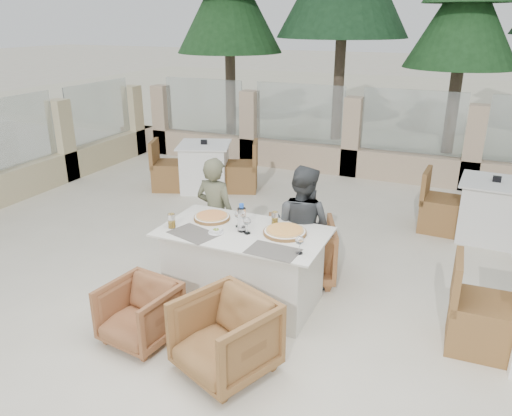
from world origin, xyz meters
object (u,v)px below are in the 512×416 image
at_px(wine_glass_corner, 299,244).
at_px(pizza_right, 285,231).
at_px(dining_table, 244,267).
at_px(water_bottle, 242,218).
at_px(pizza_left, 212,217).
at_px(wine_glass_centre, 239,218).
at_px(wine_glass_near, 247,225).
at_px(beer_glass_right, 275,218).
at_px(armchair_far_left, 217,244).
at_px(olive_dish, 216,231).
at_px(armchair_near_left, 140,313).
at_px(diner_left, 216,215).
at_px(armchair_near_right, 225,337).
at_px(armchair_far_right, 301,250).
at_px(bg_table_b, 491,210).
at_px(bg_table_a, 205,167).
at_px(diner_right, 302,227).

bearing_deg(wine_glass_corner, pizza_right, 127.32).
bearing_deg(dining_table, water_bottle, -130.12).
distance_m(pizza_left, wine_glass_centre, 0.34).
bearing_deg(pizza_right, wine_glass_near, -157.63).
relative_size(wine_glass_near, beer_glass_right, 1.41).
relative_size(pizza_right, armchair_far_left, 0.62).
relative_size(beer_glass_right, olive_dish, 1.19).
bearing_deg(dining_table, armchair_near_left, -120.32).
relative_size(pizza_right, beer_glass_right, 3.13).
bearing_deg(diner_left, pizza_left, 119.39).
bearing_deg(armchair_near_left, armchair_near_right, 3.19).
distance_m(wine_glass_corner, armchair_near_right, 1.00).
bearing_deg(armchair_far_right, armchair_far_left, -11.02).
xyz_separation_m(wine_glass_corner, bg_table_b, (1.58, 2.91, -0.48)).
height_order(wine_glass_centre, diner_left, diner_left).
distance_m(beer_glass_right, armchair_far_left, 0.98).
height_order(wine_glass_corner, bg_table_a, wine_glass_corner).
distance_m(pizza_right, diner_left, 1.08).
relative_size(pizza_left, olive_dish, 3.32).
bearing_deg(diner_right, beer_glass_right, 65.33).
bearing_deg(armchair_near_left, dining_table, 67.45).
bearing_deg(beer_glass_right, armchair_far_left, 162.78).
xyz_separation_m(pizza_left, water_bottle, (0.41, -0.15, 0.12)).
bearing_deg(pizza_right, olive_dish, -157.90).
height_order(pizza_left, wine_glass_corner, wine_glass_corner).
bearing_deg(armchair_far_left, armchair_near_left, 96.96).
bearing_deg(armchair_far_left, armchair_near_right, 126.31).
distance_m(wine_glass_corner, diner_right, 0.87).
height_order(pizza_left, bg_table_a, pizza_left).
relative_size(water_bottle, armchair_near_right, 0.40).
distance_m(wine_glass_centre, armchair_far_right, 0.93).
relative_size(wine_glass_corner, armchair_far_right, 0.25).
bearing_deg(beer_glass_right, wine_glass_near, -116.24).
bearing_deg(wine_glass_corner, pizza_left, 159.98).
xyz_separation_m(armchair_far_right, armchair_near_right, (-0.04, -1.72, -0.01)).
distance_m(water_bottle, wine_glass_near, 0.09).
xyz_separation_m(pizza_right, bg_table_b, (1.85, 2.57, -0.41)).
xyz_separation_m(water_bottle, beer_glass_right, (0.23, 0.28, -0.07)).
xyz_separation_m(dining_table, wine_glass_corner, (0.65, -0.25, 0.48)).
relative_size(dining_table, beer_glass_right, 12.23).
xyz_separation_m(wine_glass_corner, diner_right, (-0.25, 0.81, -0.20)).
height_order(pizza_right, bg_table_b, pizza_right).
height_order(wine_glass_corner, armchair_far_right, wine_glass_corner).
height_order(olive_dish, armchair_near_left, olive_dish).
bearing_deg(wine_glass_corner, armchair_near_right, -113.46).
bearing_deg(dining_table, diner_left, 137.85).
height_order(dining_table, armchair_near_right, dining_table).
xyz_separation_m(pizza_left, wine_glass_corner, (1.07, -0.39, 0.07)).
bearing_deg(pizza_left, water_bottle, -20.62).
bearing_deg(pizza_right, armchair_far_left, 156.36).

